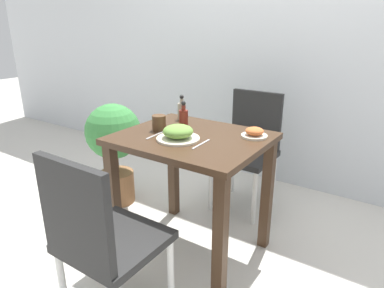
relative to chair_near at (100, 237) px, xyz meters
name	(u,v)px	position (x,y,z in m)	size (l,w,h in m)	color
ground_plane	(192,248)	(0.00, 0.72, -0.50)	(16.00, 16.00, 0.00)	beige
wall_back	(281,33)	(0.00, 2.02, 0.80)	(8.00, 0.05, 2.60)	silver
dining_table	(192,160)	(0.00, 0.72, 0.12)	(0.83, 0.69, 0.77)	#3D2819
chair_near	(100,237)	(0.00, 0.00, 0.00)	(0.42, 0.42, 0.89)	black
chair_far	(249,144)	(0.02, 1.47, 0.00)	(0.42, 0.42, 0.89)	black
food_plate	(178,133)	(-0.03, 0.62, 0.30)	(0.24, 0.24, 0.08)	beige
side_plate	(254,133)	(0.30, 0.90, 0.29)	(0.15, 0.15, 0.06)	beige
drink_cup	(159,123)	(-0.22, 0.70, 0.31)	(0.08, 0.08, 0.09)	#4C331E
sauce_bottle	(184,117)	(-0.14, 0.83, 0.33)	(0.06, 0.06, 0.17)	maroon
condiment_bottle	(182,110)	(-0.25, 0.97, 0.33)	(0.06, 0.06, 0.17)	gray
fork_utensil	(157,135)	(-0.18, 0.62, 0.27)	(0.02, 0.19, 0.00)	silver
spoon_utensil	(201,144)	(0.13, 0.62, 0.27)	(0.01, 0.17, 0.00)	silver
potted_plant_left	(114,143)	(-0.86, 0.91, 0.00)	(0.43, 0.43, 0.81)	brown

